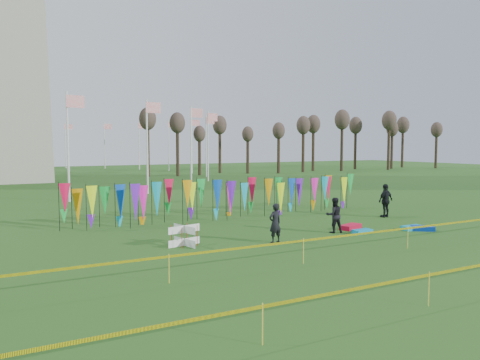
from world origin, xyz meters
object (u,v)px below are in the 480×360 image
box_kite (184,236)px  person_left (275,223)px  kite_bag_red (350,227)px  kite_bag_blue (422,228)px  kite_bag_turquoise (362,232)px  person_right (386,201)px  kite_bag_teal (412,228)px  person_mid (334,215)px

box_kite → person_left: (3.64, -1.23, 0.41)m
person_left → kite_bag_red: 5.19m
box_kite → kite_bag_blue: box_kite is taller
person_left → kite_bag_turquoise: bearing=170.5°
person_right → kite_bag_teal: 4.13m
kite_bag_blue → kite_bag_red: bearing=145.4°
box_kite → person_right: (13.06, 1.76, 0.53)m
person_mid → box_kite: bearing=11.1°
person_right → person_mid: bearing=15.1°
person_left → person_right: (9.41, 2.98, 0.12)m
box_kite → kite_bag_teal: 11.37m
person_right → kite_bag_red: size_ratio=1.54×
kite_bag_red → kite_bag_teal: (2.53, -1.60, -0.01)m
person_mid → kite_bag_blue: 4.52m
person_mid → person_right: 6.18m
box_kite → person_left: size_ratio=0.51×
person_left → kite_bag_teal: person_left is taller
box_kite → kite_bag_turquoise: bearing=-9.5°
kite_bag_teal → kite_bag_blue: bearing=-50.2°
person_mid → person_right: (5.71, 2.36, 0.12)m
kite_bag_teal → person_left: bearing=175.3°
person_left → kite_bag_turquoise: person_left is taller
person_mid → kite_bag_turquoise: person_mid is taller
person_left → person_right: 9.88m
box_kite → kite_bag_blue: 11.73m
kite_bag_red → kite_bag_blue: bearing=-34.6°
person_left → kite_bag_blue: (7.87, -0.97, -0.73)m
person_left → kite_bag_teal: 7.63m
kite_bag_blue → person_mid: bearing=159.0°
person_left → person_mid: size_ratio=1.01×
person_left → kite_bag_turquoise: size_ratio=1.77×
person_right → kite_bag_red: bearing=17.2°
person_mid → kite_bag_red: person_mid is taller
kite_bag_turquoise → kite_bag_blue: size_ratio=0.89×
person_right → kite_bag_blue: person_right is taller
person_mid → kite_bag_red: (1.34, 0.35, -0.72)m
kite_bag_turquoise → person_right: bearing=34.0°
person_mid → person_left: bearing=25.3°
person_right → kite_bag_red: 4.88m
person_left → box_kite: bearing=-26.0°
person_right → kite_bag_teal: person_right is taller
person_left → kite_bag_red: person_left is taller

